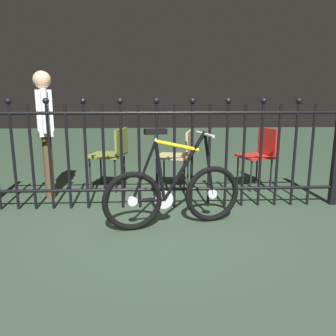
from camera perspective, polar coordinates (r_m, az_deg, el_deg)
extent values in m
plane|color=#2F4130|center=(3.26, -0.73, -10.24)|extent=(20.00, 20.00, 0.00)
cylinder|color=black|center=(4.01, -24.62, 1.48)|extent=(0.03, 0.03, 1.15)
sphere|color=black|center=(3.95, -25.41, 10.18)|extent=(0.07, 0.07, 0.07)
cylinder|color=black|center=(3.94, -22.00, 1.53)|extent=(0.03, 0.03, 1.15)
cylinder|color=black|center=(3.88, -19.30, 1.58)|extent=(0.03, 0.03, 1.15)
sphere|color=black|center=(3.82, -19.96, 10.59)|extent=(0.07, 0.07, 0.07)
cylinder|color=black|center=(3.83, -16.53, 1.64)|extent=(0.03, 0.03, 1.15)
cylinder|color=black|center=(3.79, -13.68, 1.68)|extent=(0.03, 0.03, 1.15)
sphere|color=black|center=(3.73, -14.16, 10.92)|extent=(0.07, 0.07, 0.07)
cylinder|color=black|center=(3.76, -10.78, 1.73)|extent=(0.03, 0.03, 1.15)
cylinder|color=black|center=(3.73, -7.84, 1.77)|extent=(0.03, 0.03, 1.15)
sphere|color=black|center=(3.67, -8.12, 11.15)|extent=(0.07, 0.07, 0.07)
cylinder|color=black|center=(3.72, -4.87, 1.81)|extent=(0.03, 0.03, 1.15)
cylinder|color=black|center=(3.72, -1.89, 1.84)|extent=(0.03, 0.03, 1.15)
sphere|color=black|center=(3.66, -1.96, 11.26)|extent=(0.07, 0.07, 0.07)
cylinder|color=black|center=(3.73, 1.09, 1.87)|extent=(0.03, 0.03, 1.15)
cylinder|color=black|center=(3.75, 4.04, 1.89)|extent=(0.03, 0.03, 1.15)
sphere|color=black|center=(3.68, 4.19, 11.24)|extent=(0.07, 0.07, 0.07)
cylinder|color=black|center=(3.77, 6.96, 1.91)|extent=(0.03, 0.03, 1.15)
cylinder|color=black|center=(3.81, 9.83, 1.92)|extent=(0.03, 0.03, 1.15)
sphere|color=black|center=(3.75, 10.17, 11.10)|extent=(0.07, 0.07, 0.07)
cylinder|color=black|center=(3.86, 12.64, 1.93)|extent=(0.03, 0.03, 1.15)
cylinder|color=black|center=(3.91, 15.37, 1.93)|extent=(0.03, 0.03, 1.15)
sphere|color=black|center=(3.86, 15.89, 10.86)|extent=(0.07, 0.07, 0.07)
cylinder|color=black|center=(3.98, 18.02, 1.93)|extent=(0.03, 0.03, 1.15)
cylinder|color=black|center=(4.05, 20.58, 1.92)|extent=(0.03, 0.03, 1.15)
sphere|color=black|center=(3.99, 21.24, 10.54)|extent=(0.07, 0.07, 0.07)
cylinder|color=black|center=(4.13, 23.04, 1.91)|extent=(0.03, 0.03, 1.15)
cylinder|color=black|center=(3.80, -1.10, -3.61)|extent=(3.97, 0.04, 0.04)
cylinder|color=black|center=(3.66, -1.16, 9.29)|extent=(3.97, 0.04, 0.04)
torus|color=black|center=(3.16, -6.02, -5.60)|extent=(0.56, 0.19, 0.57)
cylinder|color=silver|center=(3.16, -6.02, -5.60)|extent=(0.10, 0.05, 0.09)
torus|color=black|center=(3.39, 7.50, -4.37)|extent=(0.56, 0.19, 0.57)
cylinder|color=silver|center=(3.39, 7.50, -4.37)|extent=(0.10, 0.05, 0.09)
cylinder|color=black|center=(3.21, 2.79, 0.35)|extent=(0.43, 0.14, 0.65)
cylinder|color=yellow|center=(3.15, 1.58, 3.78)|extent=(0.42, 0.14, 0.14)
cylinder|color=black|center=(3.14, -1.37, -0.54)|extent=(0.12, 0.06, 0.57)
cylinder|color=black|center=(3.19, -3.31, -5.50)|extent=(0.31, 0.10, 0.04)
cylinder|color=black|center=(3.10, -4.09, -0.59)|extent=(0.25, 0.08, 0.56)
cylinder|color=black|center=(3.30, 6.88, 0.72)|extent=(0.13, 0.06, 0.62)
cylinder|color=silver|center=(3.23, 6.23, 5.90)|extent=(0.03, 0.03, 0.02)
cylinder|color=silver|center=(3.23, 6.23, 5.72)|extent=(0.12, 0.39, 0.03)
cylinder|color=silver|center=(3.08, -2.13, 5.18)|extent=(0.03, 0.03, 0.07)
cube|color=black|center=(3.07, -2.14, 6.20)|extent=(0.22, 0.14, 0.05)
cylinder|color=silver|center=(3.23, -0.65, -5.38)|extent=(0.18, 0.06, 0.18)
cylinder|color=black|center=(4.42, -1.58, -1.24)|extent=(0.02, 0.02, 0.43)
cylinder|color=black|center=(4.74, -0.67, -0.31)|extent=(0.02, 0.02, 0.43)
cylinder|color=black|center=(4.36, 2.75, -1.44)|extent=(0.02, 0.02, 0.43)
cylinder|color=black|center=(4.68, 3.37, -0.48)|extent=(0.02, 0.02, 0.43)
cube|color=tan|center=(4.50, 0.98, 2.00)|extent=(0.51, 0.51, 0.03)
cube|color=tan|center=(4.44, 3.53, 4.19)|extent=(0.13, 0.40, 0.32)
cylinder|color=black|center=(4.52, -13.02, -1.13)|extent=(0.02, 0.02, 0.45)
cylinder|color=black|center=(4.83, -11.26, -0.20)|extent=(0.02, 0.02, 0.45)
cylinder|color=black|center=(4.39, -8.92, -1.38)|extent=(0.02, 0.02, 0.45)
cylinder|color=black|center=(4.70, -7.38, -0.40)|extent=(0.02, 0.02, 0.45)
cube|color=olive|center=(4.56, -10.26, 2.17)|extent=(0.53, 0.53, 0.03)
cube|color=olive|center=(4.46, -7.89, 4.47)|extent=(0.14, 0.41, 0.33)
cylinder|color=black|center=(4.52, 13.85, -1.36)|extent=(0.02, 0.02, 0.42)
cylinder|color=black|center=(4.77, 11.69, -0.54)|extent=(0.02, 0.02, 0.42)
cylinder|color=black|center=(4.70, 17.01, -1.01)|extent=(0.02, 0.02, 0.42)
cylinder|color=black|center=(4.95, 14.76, -0.24)|extent=(0.02, 0.02, 0.42)
cube|color=#A51E19|center=(4.69, 14.47, 1.92)|extent=(0.50, 0.50, 0.03)
cube|color=#A51E19|center=(4.77, 16.44, 4.38)|extent=(0.15, 0.37, 0.35)
cylinder|color=#4C3823|center=(4.34, -19.50, 0.06)|extent=(0.11, 0.11, 0.76)
cylinder|color=#4C3823|center=(4.50, -19.58, 0.46)|extent=(0.11, 0.11, 0.76)
cube|color=silver|center=(4.34, -20.16, 8.72)|extent=(0.27, 0.34, 0.54)
cylinder|color=silver|center=(4.14, -20.11, 8.97)|extent=(0.08, 0.08, 0.51)
cylinder|color=silver|center=(4.54, -20.26, 9.18)|extent=(0.08, 0.08, 0.51)
sphere|color=tan|center=(4.34, -20.55, 13.79)|extent=(0.21, 0.21, 0.21)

